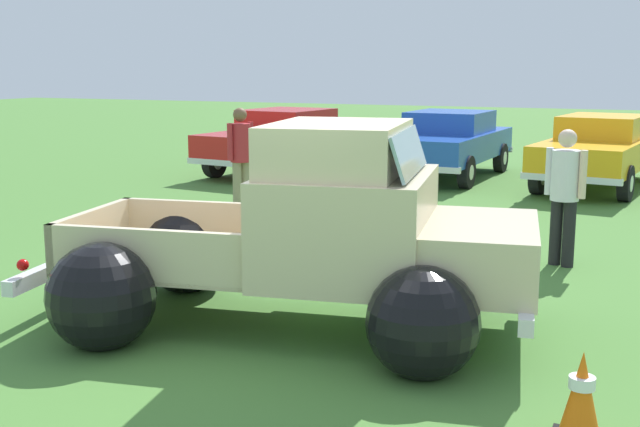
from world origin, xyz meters
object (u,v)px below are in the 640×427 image
(spectator_1, at_px, (565,189))
(vintage_pickup_truck, at_px, (320,249))
(show_car_0, at_px, (284,138))
(show_car_1, at_px, (448,141))
(lane_cone_0, at_px, (581,398))
(show_car_2, at_px, (600,148))
(spectator_0, at_px, (241,153))

(spectator_1, bearing_deg, vintage_pickup_truck, -7.23)
(vintage_pickup_truck, relative_size, show_car_0, 1.05)
(vintage_pickup_truck, distance_m, show_car_1, 10.53)
(lane_cone_0, bearing_deg, show_car_2, 93.90)
(show_car_1, height_order, lane_cone_0, show_car_1)
(spectator_0, distance_m, spectator_1, 5.60)
(show_car_0, distance_m, show_car_2, 6.78)
(show_car_2, height_order, spectator_0, spectator_0)
(show_car_0, relative_size, spectator_0, 2.67)
(lane_cone_0, bearing_deg, spectator_0, 133.21)
(show_car_1, height_order, spectator_0, spectator_0)
(spectator_1, distance_m, lane_cone_0, 4.90)
(spectator_1, bearing_deg, spectator_0, -86.01)
(spectator_1, relative_size, lane_cone_0, 2.65)
(spectator_0, bearing_deg, show_car_1, 90.74)
(show_car_1, relative_size, lane_cone_0, 7.03)
(show_car_1, relative_size, show_car_2, 0.92)
(vintage_pickup_truck, bearing_deg, spectator_1, 52.41)
(vintage_pickup_truck, distance_m, lane_cone_0, 2.92)
(show_car_1, relative_size, spectator_1, 2.65)
(vintage_pickup_truck, xyz_separation_m, spectator_0, (-3.58, 4.96, 0.23))
(show_car_1, distance_m, show_car_2, 3.16)
(vintage_pickup_truck, xyz_separation_m, spectator_1, (1.78, 3.33, 0.19))
(spectator_1, bearing_deg, show_car_1, -134.36)
(show_car_0, relative_size, spectator_1, 2.77)
(vintage_pickup_truck, xyz_separation_m, show_car_0, (-5.09, 9.70, 0.03))
(vintage_pickup_truck, bearing_deg, show_car_2, 71.24)
(spectator_0, relative_size, lane_cone_0, 2.75)
(show_car_1, bearing_deg, show_car_2, 89.34)
(show_car_0, bearing_deg, vintage_pickup_truck, 34.63)
(spectator_0, distance_m, lane_cone_0, 8.87)
(show_car_0, xyz_separation_m, spectator_1, (6.87, -6.37, 0.17))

